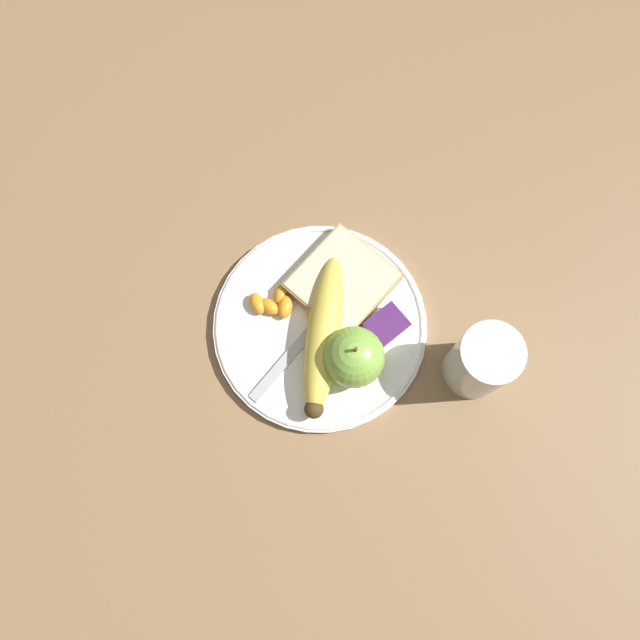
# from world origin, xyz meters

# --- Properties ---
(ground_plane) EXTENTS (3.00, 3.00, 0.00)m
(ground_plane) POSITION_xyz_m (0.00, 0.00, 0.00)
(ground_plane) COLOR olive
(plate) EXTENTS (0.25, 0.25, 0.01)m
(plate) POSITION_xyz_m (0.00, 0.00, 0.01)
(plate) COLOR white
(plate) RESTS_ON ground_plane
(juice_glass) EXTENTS (0.07, 0.07, 0.10)m
(juice_glass) POSITION_xyz_m (-0.11, 0.15, 0.05)
(juice_glass) COLOR silver
(juice_glass) RESTS_ON ground_plane
(apple) EXTENTS (0.07, 0.07, 0.08)m
(apple) POSITION_xyz_m (0.00, 0.06, 0.05)
(apple) COLOR #84BC47
(apple) RESTS_ON plate
(banana) EXTENTS (0.16, 0.16, 0.04)m
(banana) POSITION_xyz_m (0.01, 0.02, 0.03)
(banana) COLOR #E0CC4C
(banana) RESTS_ON plate
(bread_slice) EXTENTS (0.12, 0.12, 0.02)m
(bread_slice) POSITION_xyz_m (-0.05, -0.02, 0.02)
(bread_slice) COLOR tan
(bread_slice) RESTS_ON plate
(fork) EXTENTS (0.18, 0.06, 0.00)m
(fork) POSITION_xyz_m (0.01, -0.00, 0.01)
(fork) COLOR #B2B2B7
(fork) RESTS_ON plate
(jam_packet) EXTENTS (0.04, 0.04, 0.02)m
(jam_packet) POSITION_xyz_m (-0.06, 0.05, 0.02)
(jam_packet) COLOR silver
(jam_packet) RESTS_ON plate
(orange_segment_0) EXTENTS (0.02, 0.03, 0.01)m
(orange_segment_0) POSITION_xyz_m (0.03, -0.05, 0.02)
(orange_segment_0) COLOR orange
(orange_segment_0) RESTS_ON plate
(orange_segment_1) EXTENTS (0.04, 0.03, 0.02)m
(orange_segment_1) POSITION_xyz_m (-0.01, -0.02, 0.02)
(orange_segment_1) COLOR orange
(orange_segment_1) RESTS_ON plate
(orange_segment_2) EXTENTS (0.03, 0.03, 0.01)m
(orange_segment_2) POSITION_xyz_m (0.01, -0.06, 0.02)
(orange_segment_2) COLOR orange
(orange_segment_2) RESTS_ON plate
(orange_segment_3) EXTENTS (0.03, 0.03, 0.02)m
(orange_segment_3) POSITION_xyz_m (0.02, -0.04, 0.02)
(orange_segment_3) COLOR orange
(orange_segment_3) RESTS_ON plate
(orange_segment_4) EXTENTS (0.02, 0.03, 0.02)m
(orange_segment_4) POSITION_xyz_m (0.04, -0.06, 0.02)
(orange_segment_4) COLOR orange
(orange_segment_4) RESTS_ON plate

